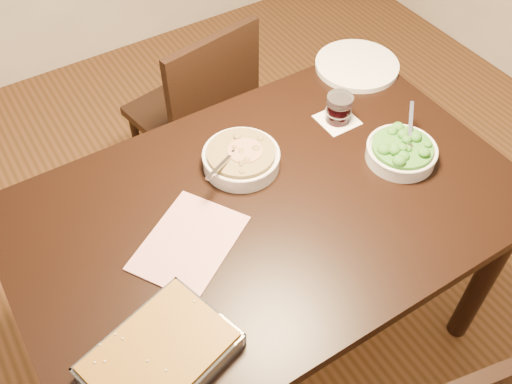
% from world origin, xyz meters
% --- Properties ---
extents(ground, '(4.00, 4.00, 0.00)m').
position_xyz_m(ground, '(0.00, 0.00, 0.00)').
color(ground, '#4A2D15').
rests_on(ground, ground).
extents(table, '(1.40, 0.90, 0.75)m').
position_xyz_m(table, '(0.00, 0.00, 0.65)').
color(table, black).
rests_on(table, ground).
extents(magazine_a, '(0.36, 0.34, 0.01)m').
position_xyz_m(magazine_a, '(-0.25, -0.00, 0.75)').
color(magazine_a, '#9F2D38').
rests_on(magazine_a, table).
extents(coaster, '(0.12, 0.12, 0.00)m').
position_xyz_m(coaster, '(0.37, 0.18, 0.75)').
color(coaster, white).
rests_on(coaster, table).
extents(stew_bowl, '(0.23, 0.23, 0.09)m').
position_xyz_m(stew_bowl, '(0.01, 0.17, 0.78)').
color(stew_bowl, silver).
rests_on(stew_bowl, table).
extents(broccoli_bowl, '(0.21, 0.21, 0.08)m').
position_xyz_m(broccoli_bowl, '(0.43, -0.06, 0.78)').
color(broccoli_bowl, silver).
rests_on(broccoli_bowl, table).
extents(baking_dish, '(0.36, 0.31, 0.06)m').
position_xyz_m(baking_dish, '(-0.45, -0.26, 0.78)').
color(baking_dish, silver).
rests_on(baking_dish, table).
extents(wine_tumbler, '(0.08, 0.08, 0.09)m').
position_xyz_m(wine_tumbler, '(0.37, 0.18, 0.80)').
color(wine_tumbler, black).
rests_on(wine_tumbler, coaster).
extents(dinner_plate, '(0.29, 0.29, 0.02)m').
position_xyz_m(dinner_plate, '(0.60, 0.36, 0.76)').
color(dinner_plate, silver).
rests_on(dinner_plate, table).
extents(chair_far, '(0.47, 0.47, 0.86)m').
position_xyz_m(chair_far, '(0.16, 0.74, 0.48)').
color(chair_far, black).
rests_on(chair_far, ground).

